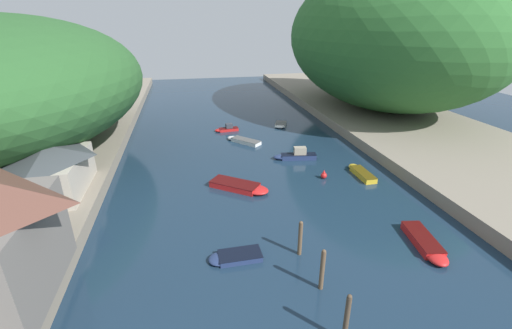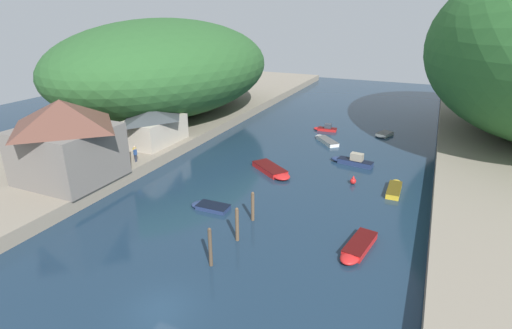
% 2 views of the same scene
% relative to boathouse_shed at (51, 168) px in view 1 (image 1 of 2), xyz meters
% --- Properties ---
extents(water_surface, '(130.00, 130.00, 0.00)m').
position_rel_boathouse_shed_xyz_m(water_surface, '(19.07, 5.51, -3.68)').
color(water_surface, '#192D42').
rests_on(water_surface, ground).
extents(left_bank, '(22.00, 120.00, 1.35)m').
position_rel_boathouse_shed_xyz_m(left_bank, '(-7.16, 5.51, -3.00)').
color(left_bank, gray).
rests_on(left_bank, ground).
extents(right_bank, '(22.00, 120.00, 1.35)m').
position_rel_boathouse_shed_xyz_m(right_bank, '(45.30, 5.51, -3.00)').
color(right_bank, gray).
rests_on(right_bank, ground).
extents(hillside_left, '(30.64, 42.89, 15.27)m').
position_rel_boathouse_shed_xyz_m(hillside_left, '(-8.26, 14.56, 5.31)').
color(hillside_left, '#285628').
rests_on(hillside_left, left_bank).
extents(hillside_right, '(31.75, 44.45, 23.36)m').
position_rel_boathouse_shed_xyz_m(hillside_right, '(46.40, 23.62, 9.35)').
color(hillside_right, '#2D662D').
rests_on(hillside_right, right_bank).
extents(boathouse_shed, '(5.78, 8.70, 4.51)m').
position_rel_boathouse_shed_xyz_m(boathouse_shed, '(0.00, 0.00, 0.00)').
color(boathouse_shed, '#B2A899').
rests_on(boathouse_shed, left_bank).
extents(boat_red_skiff, '(2.67, 3.59, 0.48)m').
position_rel_boathouse_shed_xyz_m(boat_red_skiff, '(26.82, 19.96, -3.44)').
color(boat_red_skiff, white).
rests_on(boat_red_skiff, water_surface).
extents(boat_cabin_cruiser, '(3.85, 1.69, 0.44)m').
position_rel_boathouse_shed_xyz_m(boat_cabin_cruiser, '(14.77, -11.14, -3.47)').
color(boat_cabin_cruiser, navy).
rests_on(boat_cabin_cruiser, water_surface).
extents(boat_yellow_tender, '(2.33, 5.46, 0.62)m').
position_rel_boathouse_shed_xyz_m(boat_yellow_tender, '(29.17, -12.75, -3.38)').
color(boat_yellow_tender, red).
rests_on(boat_yellow_tender, water_surface).
extents(boat_mid_channel, '(1.33, 4.79, 0.60)m').
position_rel_boathouse_shed_xyz_m(boat_mid_channel, '(30.58, 0.37, -3.38)').
color(boat_mid_channel, gold).
rests_on(boat_mid_channel, water_surface).
extents(boat_navy_launch, '(3.70, 1.47, 1.14)m').
position_rel_boathouse_shed_xyz_m(boat_navy_launch, '(18.04, 19.24, -3.34)').
color(boat_navy_launch, red).
rests_on(boat_navy_launch, water_surface).
extents(boat_far_right_bank, '(4.66, 4.94, 0.53)m').
position_rel_boathouse_shed_xyz_m(boat_far_right_bank, '(19.55, 13.68, -3.42)').
color(boat_far_right_bank, white).
rests_on(boat_far_right_bank, water_surface).
extents(boat_moored_right, '(5.41, 1.97, 1.53)m').
position_rel_boathouse_shed_xyz_m(boat_moored_right, '(24.83, 6.24, -3.22)').
color(boat_moored_right, navy).
rests_on(boat_moored_right, water_surface).
extents(boat_small_dinghy, '(6.13, 5.28, 0.63)m').
position_rel_boathouse_shed_xyz_m(boat_small_dinghy, '(17.10, -0.45, -3.37)').
color(boat_small_dinghy, red).
rests_on(boat_small_dinghy, water_surface).
extents(mooring_post_nearest, '(0.29, 0.29, 3.21)m').
position_rel_boathouse_shed_xyz_m(mooring_post_nearest, '(19.60, -19.03, -2.07)').
color(mooring_post_nearest, '#4C3D2D').
rests_on(mooring_post_nearest, water_surface).
extents(mooring_post_second, '(0.30, 0.30, 3.02)m').
position_rel_boathouse_shed_xyz_m(mooring_post_second, '(19.82, -15.11, -2.16)').
color(mooring_post_second, brown).
rests_on(mooring_post_second, water_surface).
extents(mooring_post_middle, '(0.30, 0.30, 2.82)m').
position_rel_boathouse_shed_xyz_m(mooring_post_middle, '(19.58, -11.52, -2.26)').
color(mooring_post_middle, brown).
rests_on(mooring_post_middle, water_surface).
extents(channel_buoy_near, '(0.66, 0.66, 0.99)m').
position_rel_boathouse_shed_xyz_m(channel_buoy_near, '(26.23, 0.30, -3.29)').
color(channel_buoy_near, red).
rests_on(channel_buoy_near, water_surface).
extents(person_on_quay, '(0.29, 0.41, 1.69)m').
position_rel_boathouse_shed_xyz_m(person_on_quay, '(1.99, -6.24, -1.35)').
color(person_on_quay, '#282D3D').
rests_on(person_on_quay, left_bank).
extents(person_by_boathouse, '(0.22, 0.38, 1.69)m').
position_rel_boathouse_shed_xyz_m(person_by_boathouse, '(2.52, -6.78, -1.35)').
color(person_by_boathouse, '#282D3D').
rests_on(person_by_boathouse, left_bank).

